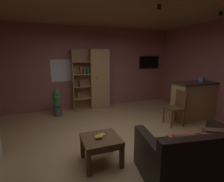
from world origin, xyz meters
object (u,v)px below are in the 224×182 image
(table_book_1, at_px, (99,137))
(bookshelf_cabinet, at_px, (97,80))
(kitchen_bar_counter, at_px, (197,100))
(coffee_table, at_px, (101,143))
(wall_mounted_tv, at_px, (149,62))
(dining_chair, at_px, (177,105))
(table_book_0, at_px, (102,135))
(tissue_box, at_px, (202,80))
(potted_floor_plant, at_px, (57,102))
(leather_couch, at_px, (193,158))

(table_book_1, bearing_deg, bookshelf_cabinet, 75.10)
(kitchen_bar_counter, bearing_deg, coffee_table, -161.58)
(bookshelf_cabinet, height_order, wall_mounted_tv, bookshelf_cabinet)
(table_book_1, bearing_deg, dining_chair, 20.58)
(table_book_0, distance_m, table_book_1, 0.13)
(tissue_box, distance_m, potted_floor_plant, 4.32)
(tissue_box, height_order, table_book_1, tissue_box)
(tissue_box, height_order, potted_floor_plant, tissue_box)
(bookshelf_cabinet, xyz_separation_m, coffee_table, (-0.77, -3.05, -0.63))
(table_book_1, bearing_deg, coffee_table, 22.11)
(leather_couch, relative_size, table_book_0, 14.57)
(potted_floor_plant, bearing_deg, kitchen_bar_counter, -23.05)
(leather_couch, xyz_separation_m, coffee_table, (-1.20, 0.81, 0.07))
(bookshelf_cabinet, xyz_separation_m, kitchen_bar_counter, (2.47, -1.97, -0.46))
(kitchen_bar_counter, distance_m, tissue_box, 0.60)
(wall_mounted_tv, bearing_deg, tissue_box, -79.18)
(table_book_0, bearing_deg, coffee_table, -114.49)
(coffee_table, bearing_deg, potted_floor_plant, 102.08)
(bookshelf_cabinet, relative_size, dining_chair, 2.19)
(wall_mounted_tv, bearing_deg, dining_chair, -104.32)
(tissue_box, xyz_separation_m, leather_couch, (-2.17, -1.92, -0.83))
(tissue_box, distance_m, wall_mounted_tv, 2.23)
(kitchen_bar_counter, xyz_separation_m, potted_floor_plant, (-3.82, 1.63, -0.11))
(kitchen_bar_counter, relative_size, leather_couch, 0.92)
(kitchen_bar_counter, bearing_deg, potted_floor_plant, 156.95)
(table_book_1, relative_size, potted_floor_plant, 0.14)
(leather_couch, xyz_separation_m, dining_chair, (1.15, 1.69, 0.23))
(bookshelf_cabinet, relative_size, kitchen_bar_counter, 1.33)
(tissue_box, relative_size, dining_chair, 0.13)
(kitchen_bar_counter, relative_size, table_book_0, 13.34)
(coffee_table, xyz_separation_m, wall_mounted_tv, (2.96, 3.27, 1.18))
(kitchen_bar_counter, xyz_separation_m, dining_chair, (-0.89, -0.20, -0.01))
(coffee_table, bearing_deg, kitchen_bar_counter, 18.42)
(bookshelf_cabinet, xyz_separation_m, wall_mounted_tv, (2.19, 0.21, 0.55))
(kitchen_bar_counter, bearing_deg, table_book_1, -161.52)
(leather_couch, distance_m, wall_mounted_tv, 4.61)
(kitchen_bar_counter, distance_m, coffee_table, 3.42)
(leather_couch, bearing_deg, table_book_1, 147.55)
(coffee_table, relative_size, dining_chair, 0.68)
(bookshelf_cabinet, bearing_deg, table_book_0, -103.91)
(bookshelf_cabinet, distance_m, wall_mounted_tv, 2.27)
(tissue_box, bearing_deg, leather_couch, -138.39)
(coffee_table, bearing_deg, tissue_box, 18.25)
(coffee_table, distance_m, table_book_0, 0.13)
(table_book_0, height_order, potted_floor_plant, potted_floor_plant)
(leather_couch, xyz_separation_m, table_book_1, (-1.25, 0.79, 0.19))
(coffee_table, relative_size, table_book_0, 5.52)
(wall_mounted_tv, bearing_deg, table_book_1, -132.47)
(leather_couch, xyz_separation_m, table_book_0, (-1.17, 0.89, 0.17))
(dining_chair, bearing_deg, tissue_box, 12.71)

